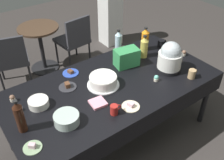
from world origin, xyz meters
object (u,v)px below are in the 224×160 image
(coffee_mug_black, at_px, (161,43))
(dessert_plate_charcoal, at_px, (68,86))
(soda_bottle_ginger_ale, at_px, (144,47))
(round_cafe_table, at_px, (40,41))
(slow_cooker, at_px, (170,58))
(soda_carton, at_px, (127,57))
(cupcake_cocoa, at_px, (173,53))
(water_cooler, at_px, (110,12))
(coffee_mug_red, at_px, (114,110))
(soda_bottle_cola, at_px, (20,117))
(dessert_plate_sage, at_px, (32,147))
(coffee_mug_tan, at_px, (192,74))
(potluck_table, at_px, (112,89))
(dessert_plate_cream, at_px, (131,106))
(cupcake_berry, at_px, (156,78))
(cupcake_lemon, at_px, (184,53))
(maroon_chair_right, at_px, (74,38))
(soda_bottle_orange_juice, at_px, (145,39))
(soda_bottle_water, at_px, (118,43))
(glass_salad_bowl, at_px, (67,119))
(frosted_layer_cake, at_px, (103,81))
(dessert_plate_cobalt, at_px, (71,73))
(ceramic_snack_bowl, at_px, (39,103))
(cupcake_vanilla, at_px, (12,98))
(maroon_chair_left, at_px, (11,58))
(cupcake_mint, at_px, (17,108))

(coffee_mug_black, bearing_deg, dessert_plate_charcoal, -178.00)
(dessert_plate_charcoal, distance_m, soda_bottle_ginger_ale, 1.01)
(dessert_plate_charcoal, relative_size, round_cafe_table, 0.25)
(slow_cooker, height_order, soda_carton, slow_cooker)
(cupcake_cocoa, relative_size, water_cooler, 0.05)
(coffee_mug_red, bearing_deg, round_cafe_table, 85.03)
(cupcake_cocoa, height_order, soda_bottle_cola, soda_bottle_cola)
(dessert_plate_sage, height_order, coffee_mug_tan, coffee_mug_tan)
(potluck_table, bearing_deg, dessert_plate_cream, -99.62)
(cupcake_berry, xyz_separation_m, cupcake_lemon, (0.62, 0.17, 0.00))
(soda_bottle_ginger_ale, bearing_deg, maroon_chair_right, 98.74)
(soda_bottle_cola, bearing_deg, soda_bottle_orange_juice, 13.32)
(soda_bottle_water, relative_size, soda_bottle_orange_juice, 1.05)
(dessert_plate_sage, height_order, cupcake_lemon, cupcake_lemon)
(glass_salad_bowl, height_order, water_cooler, water_cooler)
(glass_salad_bowl, relative_size, coffee_mug_tan, 1.85)
(frosted_layer_cake, height_order, cupcake_berry, frosted_layer_cake)
(slow_cooker, relative_size, soda_bottle_orange_juice, 1.15)
(potluck_table, distance_m, coffee_mug_red, 0.44)
(cupcake_lemon, bearing_deg, cupcake_berry, -164.23)
(soda_bottle_water, relative_size, round_cafe_table, 0.43)
(dessert_plate_cobalt, distance_m, coffee_mug_black, 1.21)
(potluck_table, relative_size, cupcake_berry, 32.59)
(coffee_mug_black, relative_size, coffee_mug_red, 1.15)
(slow_cooker, height_order, ceramic_snack_bowl, slow_cooker)
(soda_bottle_water, bearing_deg, frosted_layer_cake, -140.78)
(slow_cooker, bearing_deg, dessert_plate_cream, -162.90)
(dessert_plate_cobalt, height_order, cupcake_vanilla, cupcake_vanilla)
(cupcake_berry, height_order, coffee_mug_black, coffee_mug_black)
(dessert_plate_cream, distance_m, cupcake_berry, 0.49)
(coffee_mug_tan, bearing_deg, dessert_plate_cream, 178.08)
(cupcake_vanilla, xyz_separation_m, coffee_mug_red, (0.67, -0.69, 0.01))
(slow_cooker, relative_size, cupcake_lemon, 5.03)
(dessert_plate_cream, height_order, round_cafe_table, dessert_plate_cream)
(dessert_plate_charcoal, relative_size, maroon_chair_right, 0.21)
(frosted_layer_cake, relative_size, glass_salad_bowl, 1.50)
(soda_bottle_water, bearing_deg, soda_bottle_cola, -159.53)
(frosted_layer_cake, relative_size, coffee_mug_tan, 2.77)
(cupcake_berry, xyz_separation_m, maroon_chair_left, (-0.97, 1.77, -0.29))
(dessert_plate_cobalt, relative_size, dessert_plate_sage, 1.17)
(frosted_layer_cake, relative_size, soda_bottle_cola, 1.03)
(frosted_layer_cake, xyz_separation_m, cupcake_berry, (0.48, -0.26, -0.02))
(soda_bottle_water, relative_size, maroon_chair_left, 0.37)
(dessert_plate_cobalt, relative_size, soda_carton, 0.67)
(dessert_plate_sage, height_order, soda_bottle_water, soda_bottle_water)
(cupcake_vanilla, bearing_deg, dessert_plate_cream, -40.32)
(cupcake_lemon, relative_size, round_cafe_table, 0.09)
(cupcake_mint, xyz_separation_m, soda_bottle_ginger_ale, (1.53, 0.03, 0.09))
(coffee_mug_black, distance_m, round_cafe_table, 1.83)
(cupcake_vanilla, distance_m, soda_bottle_orange_juice, 1.64)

